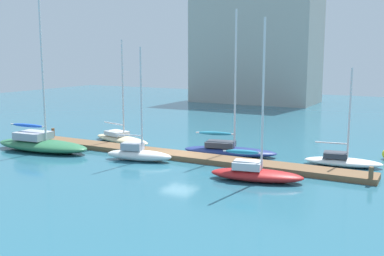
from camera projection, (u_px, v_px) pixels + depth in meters
ground_plane at (179, 158)px, 34.60m from camera, size 120.00×120.00×0.00m
dock_pier at (179, 156)px, 34.57m from camera, size 28.07×1.95×0.38m
dock_piling_near_end at (53, 134)px, 41.60m from camera, size 0.28×0.28×1.11m
dock_piling_far_end at (371, 176)px, 27.42m from camera, size 0.28×0.28×1.11m
sailboat_0 at (41, 143)px, 37.00m from camera, size 8.79×3.48×13.90m
sailboat_1 at (121, 138)px, 40.56m from camera, size 6.87×3.53×8.92m
sailboat_2 at (138, 153)px, 33.67m from camera, size 5.20×2.42×8.23m
sailboat_3 at (228, 149)px, 35.43m from camera, size 7.53×3.59×11.00m
sailboat_4 at (255, 172)px, 28.34m from camera, size 5.99×3.00×9.87m
sailboat_5 at (342, 160)px, 32.09m from camera, size 5.45×2.49×6.84m
harbor_building_distant at (256, 47)px, 73.29m from camera, size 19.22×10.04×17.61m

